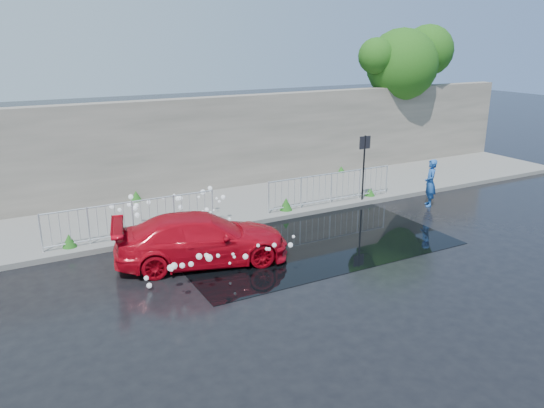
# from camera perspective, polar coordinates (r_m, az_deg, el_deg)

# --- Properties ---
(ground) EXTENTS (90.00, 90.00, 0.00)m
(ground) POSITION_cam_1_polar(r_m,az_deg,el_deg) (14.79, 4.09, -5.47)
(ground) COLOR black
(ground) RESTS_ON ground
(pavement) EXTENTS (30.00, 4.00, 0.15)m
(pavement) POSITION_cam_1_polar(r_m,az_deg,el_deg) (18.90, -4.07, -0.07)
(pavement) COLOR slate
(pavement) RESTS_ON ground
(curb) EXTENTS (30.00, 0.25, 0.16)m
(curb) POSITION_cam_1_polar(r_m,az_deg,el_deg) (17.19, -1.29, -1.82)
(curb) COLOR slate
(curb) RESTS_ON ground
(retaining_wall) EXTENTS (30.00, 0.60, 3.50)m
(retaining_wall) POSITION_cam_1_polar(r_m,az_deg,el_deg) (20.42, -6.78, 6.45)
(retaining_wall) COLOR #5E594F
(retaining_wall) RESTS_ON pavement
(puddle) EXTENTS (8.00, 5.00, 0.01)m
(puddle) POSITION_cam_1_polar(r_m,az_deg,el_deg) (15.82, 3.67, -3.88)
(puddle) COLOR black
(puddle) RESTS_ON ground
(sign_post) EXTENTS (0.45, 0.06, 2.50)m
(sign_post) POSITION_cam_1_polar(r_m,az_deg,el_deg) (19.04, 9.88, 4.97)
(sign_post) COLOR black
(sign_post) RESTS_ON ground
(tree) EXTENTS (4.96, 3.22, 6.37)m
(tree) POSITION_cam_1_polar(r_m,az_deg,el_deg) (25.52, 14.27, 14.69)
(tree) COLOR #332114
(tree) RESTS_ON ground
(railing_left) EXTENTS (5.05, 0.05, 1.10)m
(railing_left) POSITION_cam_1_polar(r_m,az_deg,el_deg) (15.98, -14.75, -1.44)
(railing_left) COLOR silver
(railing_left) RESTS_ON pavement
(railing_right) EXTENTS (5.05, 0.05, 1.10)m
(railing_right) POSITION_cam_1_polar(r_m,az_deg,el_deg) (18.77, 6.37, 1.84)
(railing_right) COLOR silver
(railing_right) RESTS_ON pavement
(weeds) EXTENTS (12.17, 3.93, 0.43)m
(weeds) POSITION_cam_1_polar(r_m,az_deg,el_deg) (18.16, -4.63, 0.01)
(weeds) COLOR #215717
(weeds) RESTS_ON pavement
(water_spray) EXTENTS (3.60, 5.60, 1.14)m
(water_spray) POSITION_cam_1_polar(r_m,az_deg,el_deg) (15.09, -8.85, -2.38)
(water_spray) COLOR white
(water_spray) RESTS_ON ground
(red_car) EXTENTS (4.87, 2.87, 1.33)m
(red_car) POSITION_cam_1_polar(r_m,az_deg,el_deg) (14.18, -7.53, -3.72)
(red_car) COLOR #B30716
(red_car) RESTS_ON ground
(person) EXTENTS (0.67, 0.73, 1.68)m
(person) POSITION_cam_1_polar(r_m,az_deg,el_deg) (19.60, 16.66, 2.20)
(person) COLOR #2153A5
(person) RESTS_ON ground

